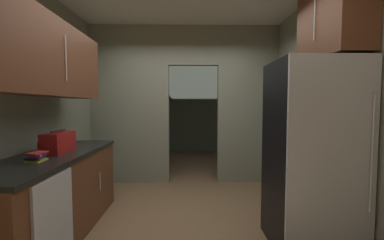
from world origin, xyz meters
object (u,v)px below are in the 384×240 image
Objects in this scene: book_stack at (37,157)px; dishwasher at (55,227)px; boombox at (58,143)px; refrigerator at (311,155)px.

dishwasher is at bearing -41.70° from book_stack.
boombox is at bearing 114.55° from dishwasher.
book_stack is at bearing 138.30° from dishwasher.
refrigerator is 2.40m from dishwasher.
boombox reaches higher than book_stack.
boombox is (-0.30, 0.66, 0.59)m from dishwasher.
refrigerator is 2.63m from boombox.
book_stack reaches higher than dishwasher.
book_stack is (-0.28, 0.25, 0.53)m from dishwasher.
boombox is at bearing 93.03° from book_stack.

